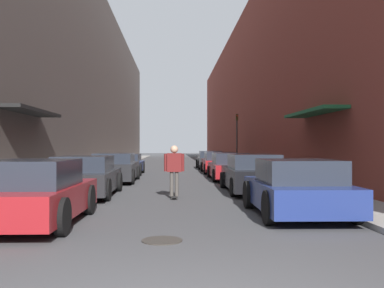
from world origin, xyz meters
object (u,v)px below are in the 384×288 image
Objects in this scene: parked_car_left_0 at (34,193)px; parked_car_right_1 at (252,174)px; parked_car_right_3 at (219,163)px; skateboarder at (174,166)px; manhole_cover at (162,240)px; parked_car_left_2 at (115,168)px; parked_car_left_1 at (85,177)px; parked_car_right_2 at (229,167)px; parked_car_right_4 at (210,160)px; parked_car_left_3 at (126,164)px; parked_car_right_0 at (297,188)px; traffic_light at (237,135)px.

parked_car_right_1 is at bearing 46.95° from parked_car_left_0.
parked_car_right_3 is 2.80× the size of skateboarder.
parked_car_left_0 is 5.78× the size of manhole_cover.
skateboarder reaches higher than parked_car_left_2.
parked_car_left_1 is 8.71m from parked_car_right_2.
parked_car_right_2 is 10.43m from parked_car_right_4.
parked_car_right_1 is 1.03× the size of parked_car_right_3.
parked_car_right_3 is 1.08× the size of parked_car_right_4.
skateboarder is (2.78, -11.60, 0.43)m from parked_car_left_3.
parked_car_right_3 is at bearing 90.36° from parked_car_right_0.
skateboarder is at bearing -104.66° from traffic_light.
parked_car_right_0 is 0.82× the size of parked_car_right_2.
skateboarder is (-2.78, -1.78, 0.37)m from parked_car_right_1.
parked_car_right_0 reaches higher than manhole_cover.
parked_car_left_3 is (-0.08, 5.22, -0.05)m from parked_car_left_2.
parked_car_left_2 is 5.22m from parked_car_left_3.
parked_car_right_1 is 16.02m from traffic_light.
parked_car_right_0 is at bearing -94.71° from traffic_light.
parked_car_left_1 is 6.38× the size of manhole_cover.
parked_car_right_3 is (5.47, 6.42, -0.02)m from parked_car_left_2.
skateboarder is (2.91, 4.32, 0.37)m from parked_car_left_0.
parked_car_right_0 reaches higher than parked_car_left_3.
parked_car_right_4 is at bearing 91.05° from parked_car_right_3.
parked_car_right_4 is at bearing 90.13° from parked_car_right_2.
parked_car_left_1 is at bearing 143.95° from parked_car_right_0.
parked_car_right_4 is at bearing 49.06° from parked_car_left_3.
parked_car_right_0 reaches higher than parked_car_left_1.
parked_car_right_3 reaches higher than parked_car_left_3.
parked_car_right_2 is at bearing 11.35° from parked_car_left_2.
manhole_cover is (2.68, -6.75, -0.63)m from parked_car_left_1.
manhole_cover is (2.48, -12.34, -0.63)m from parked_car_left_2.
skateboarder reaches higher than parked_car_right_2.
parked_car_right_1 reaches higher than parked_car_right_3.
manhole_cover is (-2.90, -23.85, -0.62)m from parked_car_right_4.
parked_car_left_0 is 5.10m from parked_car_left_1.
parked_car_left_2 is at bearing -115.03° from parked_car_right_4.
parked_car_right_4 reaches higher than parked_car_left_3.
parked_car_right_1 is at bearing -89.92° from parked_car_right_3.
parked_car_right_0 is at bearing -89.04° from parked_car_right_1.
parked_car_left_0 is 0.98× the size of parked_car_left_3.
parked_car_left_2 is 0.98× the size of parked_car_right_3.
parked_car_right_2 is (5.60, 6.67, -0.02)m from parked_car_left_1.
parked_car_right_3 is 13.09m from skateboarder.
parked_car_right_1 reaches higher than parked_car_right_4.
manhole_cover is (-2.92, -13.42, -0.61)m from parked_car_right_2.
parked_car_left_0 is 18.02m from parked_car_right_3.
parked_car_right_4 reaches higher than manhole_cover.
parked_car_right_4 reaches higher than parked_car_right_3.
manhole_cover is 0.18× the size of traffic_light.
skateboarder reaches higher than manhole_cover.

